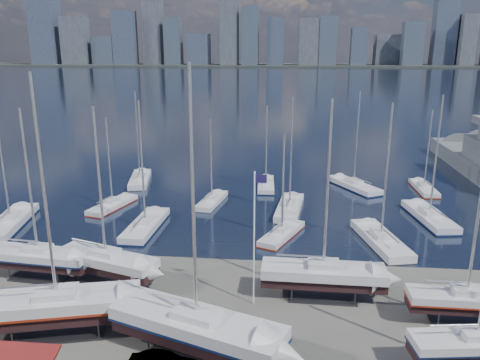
# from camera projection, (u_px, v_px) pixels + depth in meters

# --- Properties ---
(ground) EXTENTS (1400.00, 1400.00, 0.00)m
(ground) POSITION_uv_depth(u_px,v_px,m) (261.00, 315.00, 37.37)
(ground) COLOR #605E59
(ground) RESTS_ON ground
(water) EXTENTS (1400.00, 600.00, 0.40)m
(water) POSITION_uv_depth(u_px,v_px,m) (286.00, 79.00, 334.43)
(water) COLOR #192239
(water) RESTS_ON ground
(far_shore) EXTENTS (1400.00, 80.00, 2.20)m
(far_shore) POSITION_uv_depth(u_px,v_px,m) (287.00, 66.00, 583.21)
(far_shore) COLOR #2D332D
(far_shore) RESTS_ON ground
(skyline) EXTENTS (639.14, 43.80, 107.69)m
(skyline) POSITION_uv_depth(u_px,v_px,m) (282.00, 34.00, 567.75)
(skyline) COLOR #475166
(skyline) RESTS_ON far_shore
(sailboat_cradle_0) EXTENTS (9.94, 3.61, 15.75)m
(sailboat_cradle_0) POSITION_uv_depth(u_px,v_px,m) (39.00, 258.00, 42.91)
(sailboat_cradle_0) COLOR #2D2D33
(sailboat_cradle_0) RESTS_ON ground
(sailboat_cradle_1) EXTENTS (12.46, 6.29, 19.14)m
(sailboat_cradle_1) POSITION_uv_depth(u_px,v_px,m) (58.00, 306.00, 34.45)
(sailboat_cradle_1) COLOR #2D2D33
(sailboat_cradle_1) RESTS_ON ground
(sailboat_cradle_2) EXTENTS (10.17, 5.61, 15.99)m
(sailboat_cradle_2) POSITION_uv_depth(u_px,v_px,m) (106.00, 262.00, 42.06)
(sailboat_cradle_2) COLOR #2D2D33
(sailboat_cradle_2) RESTS_ON ground
(sailboat_cradle_3) EXTENTS (12.87, 7.56, 19.79)m
(sailboat_cradle_3) POSITION_uv_depth(u_px,v_px,m) (197.00, 328.00, 31.67)
(sailboat_cradle_3) COLOR #2D2D33
(sailboat_cradle_3) RESTS_ON ground
(sailboat_cradle_4) EXTENTS (10.43, 3.07, 16.89)m
(sailboat_cradle_4) POSITION_uv_depth(u_px,v_px,m) (323.00, 275.00, 39.51)
(sailboat_cradle_4) COLOR #2D2D33
(sailboat_cradle_4) RESTS_ON ground
(sailboat_cradle_5) EXTENTS (8.81, 3.57, 14.00)m
(sailboat_cradle_5) POSITION_uv_depth(u_px,v_px,m) (476.00, 345.00, 30.39)
(sailboat_cradle_5) COLOR #2D2D33
(sailboat_cradle_5) RESTS_ON ground
(sailboat_cradle_6) EXTENTS (8.74, 2.52, 14.24)m
(sailboat_cradle_6) POSITION_uv_depth(u_px,v_px,m) (466.00, 300.00, 35.74)
(sailboat_cradle_6) COLOR #2D2D33
(sailboat_cradle_6) RESTS_ON ground
(sailboat_moored_0) EXTENTS (5.26, 11.77, 17.00)m
(sailboat_moored_0) POSITION_uv_depth(u_px,v_px,m) (11.00, 224.00, 56.13)
(sailboat_moored_0) COLOR black
(sailboat_moored_0) RESTS_ON water
(sailboat_moored_1) EXTENTS (4.61, 8.85, 12.75)m
(sailboat_moored_1) POSITION_uv_depth(u_px,v_px,m) (113.00, 206.00, 62.52)
(sailboat_moored_1) COLOR black
(sailboat_moored_1) RESTS_ON water
(sailboat_moored_2) EXTENTS (4.79, 10.36, 15.09)m
(sailboat_moored_2) POSITION_uv_depth(u_px,v_px,m) (140.00, 180.00, 74.56)
(sailboat_moored_2) COLOR black
(sailboat_moored_2) RESTS_ON water
(sailboat_moored_3) EXTENTS (3.27, 10.65, 15.80)m
(sailboat_moored_3) POSITION_uv_depth(u_px,v_px,m) (146.00, 227.00, 55.09)
(sailboat_moored_3) COLOR black
(sailboat_moored_3) RESTS_ON water
(sailboat_moored_4) EXTENTS (3.52, 8.32, 12.18)m
(sailboat_moored_4) POSITION_uv_depth(u_px,v_px,m) (212.00, 201.00, 64.29)
(sailboat_moored_4) COLOR black
(sailboat_moored_4) RESTS_ON water
(sailboat_moored_5) EXTENTS (2.89, 8.90, 13.14)m
(sailboat_moored_5) POSITION_uv_depth(u_px,v_px,m) (266.00, 185.00, 71.87)
(sailboat_moored_5) COLOR black
(sailboat_moored_5) RESTS_ON water
(sailboat_moored_6) EXTENTS (5.40, 8.51, 12.37)m
(sailboat_moored_6) POSITION_uv_depth(u_px,v_px,m) (282.00, 235.00, 52.79)
(sailboat_moored_6) COLOR black
(sailboat_moored_6) RESTS_ON water
(sailboat_moored_7) EXTENTS (4.02, 10.56, 15.55)m
(sailboat_moored_7) POSITION_uv_depth(u_px,v_px,m) (290.00, 209.00, 61.22)
(sailboat_moored_7) COLOR black
(sailboat_moored_7) RESTS_ON water
(sailboat_moored_8) EXTENTS (7.63, 10.33, 15.35)m
(sailboat_moored_8) POSITION_uv_depth(u_px,v_px,m) (354.00, 187.00, 71.31)
(sailboat_moored_8) COLOR black
(sailboat_moored_8) RESTS_ON water
(sailboat_moored_9) EXTENTS (5.30, 11.02, 16.05)m
(sailboat_moored_9) POSITION_uv_depth(u_px,v_px,m) (381.00, 241.00, 50.88)
(sailboat_moored_9) COLOR black
(sailboat_moored_9) RESTS_ON water
(sailboat_moored_10) EXTENTS (4.59, 11.15, 16.17)m
(sailboat_moored_10) POSITION_uv_depth(u_px,v_px,m) (429.00, 218.00, 57.95)
(sailboat_moored_10) COLOR black
(sailboat_moored_10) RESTS_ON water
(sailboat_moored_11) EXTENTS (2.52, 8.56, 12.74)m
(sailboat_moored_11) POSITION_uv_depth(u_px,v_px,m) (424.00, 189.00, 70.14)
(sailboat_moored_11) COLOR black
(sailboat_moored_11) RESTS_ON water
(flagpole) EXTENTS (1.01, 0.12, 11.44)m
(flagpole) POSITION_uv_depth(u_px,v_px,m) (255.00, 231.00, 37.24)
(flagpole) COLOR white
(flagpole) RESTS_ON ground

